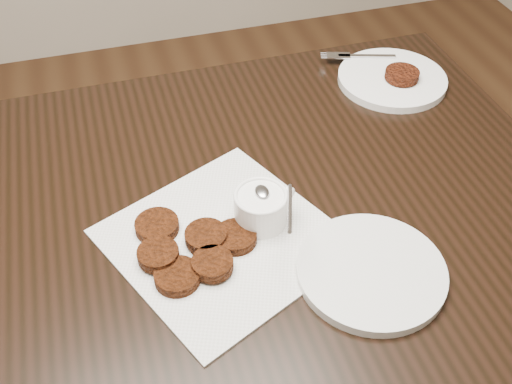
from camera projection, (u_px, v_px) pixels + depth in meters
table at (182, 360)px, 1.21m from camera, size 1.42×0.91×0.75m
napkin at (224, 239)px, 0.94m from camera, size 0.42×0.42×0.00m
sauce_ramekin at (261, 194)px, 0.92m from camera, size 0.14×0.14×0.12m
patty_cluster at (196, 250)px, 0.90m from camera, size 0.24×0.24×0.02m
plate_with_patty at (393, 76)px, 1.24m from camera, size 0.28×0.28×0.03m
plate_empty at (371, 271)px, 0.88m from camera, size 0.23×0.23×0.02m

